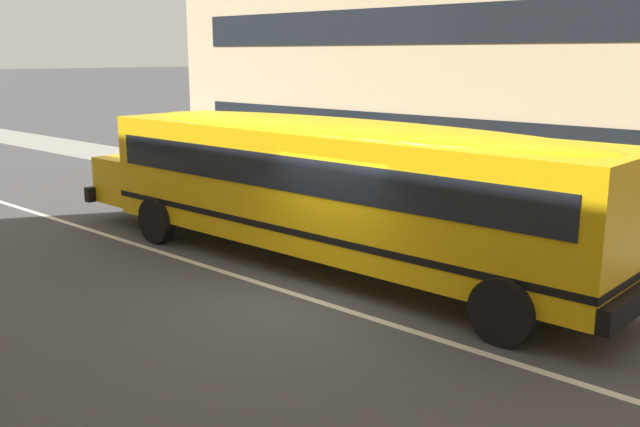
{
  "coord_description": "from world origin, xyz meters",
  "views": [
    {
      "loc": [
        8.24,
        -8.73,
        4.28
      ],
      "look_at": [
        -0.6,
        0.89,
        1.33
      ],
      "focal_mm": 39.84,
      "sensor_mm": 36.0,
      "label": 1
    }
  ],
  "objects": [
    {
      "name": "school_bus",
      "position": [
        -1.19,
        1.78,
        1.8
      ],
      "size": [
        13.56,
        3.21,
        3.03
      ],
      "rotation": [
        0.0,
        0.0,
        3.15
      ],
      "color": "yellow",
      "rests_on": "ground_plane"
    },
    {
      "name": "sidewalk_far",
      "position": [
        0.0,
        7.73,
        0.01
      ],
      "size": [
        120.0,
        3.0,
        0.01
      ],
      "primitive_type": "cube",
      "color": "gray",
      "rests_on": "ground_plane"
    },
    {
      "name": "ground_plane",
      "position": [
        0.0,
        0.0,
        0.0
      ],
      "size": [
        400.0,
        400.0,
        0.0
      ],
      "primitive_type": "plane",
      "color": "#424244"
    },
    {
      "name": "lane_centreline",
      "position": [
        0.0,
        0.0,
        0.0
      ],
      "size": [
        110.0,
        0.16,
        0.01
      ],
      "primitive_type": "cube",
      "color": "silver",
      "rests_on": "ground_plane"
    }
  ]
}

